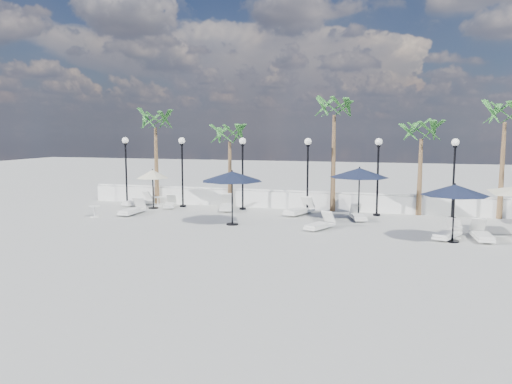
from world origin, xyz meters
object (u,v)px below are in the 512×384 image
(lounger_4, at_px, (358,216))
(lounger_5, at_px, (299,210))
(lounger_7, at_px, (448,233))
(lounger_8, at_px, (482,234))
(lounger_1, at_px, (138,201))
(lounger_3, at_px, (226,206))
(parasol_navy_right, at_px, (455,190))
(parasol_cream_small, at_px, (153,175))
(parasol_navy_mid, at_px, (359,173))
(lounger_6, at_px, (320,224))
(parasol_navy_left, at_px, (232,177))
(lounger_2, at_px, (170,204))
(lounger_0, at_px, (132,210))

(lounger_4, xyz_separation_m, lounger_5, (-2.95, 0.68, 0.05))
(lounger_7, bearing_deg, lounger_8, 28.90)
(lounger_1, relative_size, lounger_8, 1.02)
(lounger_1, distance_m, lounger_3, 5.42)
(parasol_navy_right, distance_m, parasol_cream_small, 15.44)
(parasol_navy_mid, bearing_deg, lounger_6, -113.61)
(parasol_navy_left, bearing_deg, lounger_1, 150.13)
(lounger_3, distance_m, lounger_7, 11.46)
(lounger_6, bearing_deg, lounger_8, 19.95)
(lounger_3, distance_m, parasol_cream_small, 4.38)
(lounger_2, bearing_deg, lounger_6, -42.36)
(lounger_0, relative_size, lounger_3, 0.92)
(lounger_6, relative_size, lounger_8, 0.96)
(lounger_4, relative_size, parasol_navy_left, 0.63)
(lounger_1, height_order, lounger_2, lounger_1)
(lounger_4, bearing_deg, lounger_6, -132.89)
(lounger_5, distance_m, lounger_8, 8.78)
(lounger_3, distance_m, parasol_navy_mid, 7.24)
(lounger_1, bearing_deg, parasol_navy_right, 6.25)
(lounger_5, distance_m, parasol_cream_small, 8.20)
(parasol_cream_small, bearing_deg, lounger_0, -91.75)
(lounger_2, xyz_separation_m, parasol_navy_right, (14.08, -4.75, 1.77))
(parasol_navy_mid, relative_size, parasol_navy_right, 1.12)
(lounger_4, xyz_separation_m, parasol_navy_left, (-5.31, -2.80, 1.96))
(lounger_5, bearing_deg, lounger_0, -143.38)
(lounger_3, distance_m, lounger_8, 12.59)
(lounger_4, bearing_deg, lounger_0, 171.60)
(lounger_0, relative_size, parasol_navy_mid, 0.68)
(lounger_6, height_order, parasol_navy_mid, parasol_navy_mid)
(lounger_0, distance_m, lounger_8, 16.09)
(parasol_navy_right, bearing_deg, parasol_navy_left, 174.07)
(parasol_navy_left, bearing_deg, lounger_4, 27.81)
(lounger_1, distance_m, parasol_navy_mid, 12.54)
(parasol_navy_mid, distance_m, parasol_navy_right, 5.63)
(parasol_navy_mid, bearing_deg, parasol_navy_left, -149.33)
(lounger_0, bearing_deg, lounger_3, 31.30)
(lounger_1, relative_size, lounger_7, 1.02)
(lounger_6, bearing_deg, lounger_3, 169.55)
(lounger_6, height_order, parasol_navy_left, parasol_navy_left)
(lounger_7, bearing_deg, lounger_0, -162.29)
(lounger_7, bearing_deg, lounger_4, 163.01)
(lounger_4, xyz_separation_m, parasol_navy_mid, (-0.01, 0.34, 1.99))
(lounger_3, bearing_deg, lounger_0, -164.52)
(lounger_8, bearing_deg, lounger_1, 161.25)
(lounger_0, height_order, parasol_navy_mid, parasol_navy_mid)
(parasol_navy_right, bearing_deg, lounger_6, 169.14)
(lounger_5, xyz_separation_m, parasol_navy_left, (-2.36, -3.48, 1.91))
(parasol_navy_left, distance_m, parasol_navy_right, 9.21)
(parasol_cream_small, bearing_deg, lounger_5, 1.21)
(lounger_0, relative_size, parasol_cream_small, 0.89)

